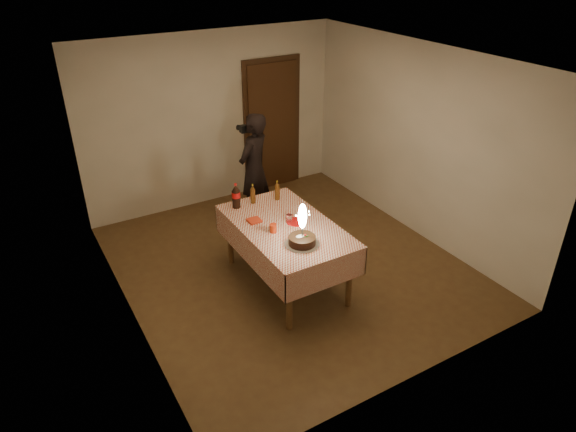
{
  "coord_description": "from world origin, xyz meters",
  "views": [
    {
      "loc": [
        -2.8,
        -4.74,
        3.73
      ],
      "look_at": [
        -0.22,
        -0.35,
        0.95
      ],
      "focal_mm": 32.0,
      "sensor_mm": 36.0,
      "label": 1
    }
  ],
  "objects_px": {
    "red_cup": "(273,228)",
    "amber_bottle_right": "(277,191)",
    "cola_bottle": "(236,196)",
    "amber_bottle_left": "(253,194)",
    "photographer": "(254,169)",
    "birthday_cake": "(302,235)",
    "red_plate": "(296,222)",
    "dining_table": "(286,233)",
    "clear_cup": "(289,218)"
  },
  "relations": [
    {
      "from": "birthday_cake",
      "to": "photographer",
      "type": "xyz_separation_m",
      "value": [
        0.47,
        2.06,
        -0.1
      ]
    },
    {
      "from": "amber_bottle_left",
      "to": "clear_cup",
      "type": "bearing_deg",
      "value": -77.3
    },
    {
      "from": "birthday_cake",
      "to": "clear_cup",
      "type": "height_order",
      "value": "birthday_cake"
    },
    {
      "from": "birthday_cake",
      "to": "amber_bottle_left",
      "type": "distance_m",
      "value": 1.14
    },
    {
      "from": "amber_bottle_left",
      "to": "amber_bottle_right",
      "type": "height_order",
      "value": "same"
    },
    {
      "from": "red_plate",
      "to": "amber_bottle_right",
      "type": "height_order",
      "value": "amber_bottle_right"
    },
    {
      "from": "clear_cup",
      "to": "amber_bottle_right",
      "type": "relative_size",
      "value": 0.35
    },
    {
      "from": "red_plate",
      "to": "amber_bottle_left",
      "type": "height_order",
      "value": "amber_bottle_left"
    },
    {
      "from": "clear_cup",
      "to": "cola_bottle",
      "type": "height_order",
      "value": "cola_bottle"
    },
    {
      "from": "red_cup",
      "to": "clear_cup",
      "type": "xyz_separation_m",
      "value": [
        0.28,
        0.12,
        -0.01
      ]
    },
    {
      "from": "cola_bottle",
      "to": "clear_cup",
      "type": "bearing_deg",
      "value": -59.7
    },
    {
      "from": "cola_bottle",
      "to": "amber_bottle_right",
      "type": "relative_size",
      "value": 1.25
    },
    {
      "from": "dining_table",
      "to": "photographer",
      "type": "xyz_separation_m",
      "value": [
        0.41,
        1.61,
        0.12
      ]
    },
    {
      "from": "clear_cup",
      "to": "photographer",
      "type": "height_order",
      "value": "photographer"
    },
    {
      "from": "photographer",
      "to": "amber_bottle_left",
      "type": "bearing_deg",
      "value": -117.75
    },
    {
      "from": "photographer",
      "to": "amber_bottle_right",
      "type": "bearing_deg",
      "value": -100.06
    },
    {
      "from": "red_cup",
      "to": "amber_bottle_right",
      "type": "distance_m",
      "value": 0.82
    },
    {
      "from": "amber_bottle_left",
      "to": "photographer",
      "type": "bearing_deg",
      "value": 62.25
    },
    {
      "from": "red_cup",
      "to": "amber_bottle_left",
      "type": "height_order",
      "value": "amber_bottle_left"
    },
    {
      "from": "clear_cup",
      "to": "red_plate",
      "type": "bearing_deg",
      "value": -41.99
    },
    {
      "from": "red_plate",
      "to": "amber_bottle_left",
      "type": "bearing_deg",
      "value": 106.26
    },
    {
      "from": "dining_table",
      "to": "clear_cup",
      "type": "xyz_separation_m",
      "value": [
        0.07,
        0.05,
        0.15
      ]
    },
    {
      "from": "birthday_cake",
      "to": "red_plate",
      "type": "bearing_deg",
      "value": 66.75
    },
    {
      "from": "cola_bottle",
      "to": "photographer",
      "type": "distance_m",
      "value": 1.17
    },
    {
      "from": "amber_bottle_left",
      "to": "red_cup",
      "type": "bearing_deg",
      "value": -99.95
    },
    {
      "from": "dining_table",
      "to": "amber_bottle_right",
      "type": "xyz_separation_m",
      "value": [
        0.24,
        0.62,
        0.23
      ]
    },
    {
      "from": "amber_bottle_left",
      "to": "amber_bottle_right",
      "type": "relative_size",
      "value": 1.0
    },
    {
      "from": "red_cup",
      "to": "amber_bottle_left",
      "type": "xyz_separation_m",
      "value": [
        0.13,
        0.76,
        0.07
      ]
    },
    {
      "from": "clear_cup",
      "to": "red_cup",
      "type": "bearing_deg",
      "value": -157.25
    },
    {
      "from": "birthday_cake",
      "to": "red_cup",
      "type": "distance_m",
      "value": 0.41
    },
    {
      "from": "clear_cup",
      "to": "amber_bottle_right",
      "type": "height_order",
      "value": "amber_bottle_right"
    },
    {
      "from": "red_plate",
      "to": "amber_bottle_left",
      "type": "distance_m",
      "value": 0.73
    },
    {
      "from": "red_plate",
      "to": "clear_cup",
      "type": "distance_m",
      "value": 0.09
    },
    {
      "from": "photographer",
      "to": "red_plate",
      "type": "bearing_deg",
      "value": -99.87
    },
    {
      "from": "red_plate",
      "to": "red_cup",
      "type": "distance_m",
      "value": 0.34
    },
    {
      "from": "clear_cup",
      "to": "amber_bottle_left",
      "type": "xyz_separation_m",
      "value": [
        -0.14,
        0.64,
        0.07
      ]
    },
    {
      "from": "birthday_cake",
      "to": "red_plate",
      "type": "height_order",
      "value": "birthday_cake"
    },
    {
      "from": "amber_bottle_left",
      "to": "red_plate",
      "type": "bearing_deg",
      "value": -73.74
    },
    {
      "from": "red_plate",
      "to": "dining_table",
      "type": "bearing_deg",
      "value": 178.62
    },
    {
      "from": "red_plate",
      "to": "photographer",
      "type": "relative_size",
      "value": 0.13
    },
    {
      "from": "amber_bottle_left",
      "to": "dining_table",
      "type": "bearing_deg",
      "value": -84.2
    },
    {
      "from": "amber_bottle_right",
      "to": "photographer",
      "type": "distance_m",
      "value": 1.01
    },
    {
      "from": "birthday_cake",
      "to": "amber_bottle_left",
      "type": "height_order",
      "value": "birthday_cake"
    },
    {
      "from": "amber_bottle_right",
      "to": "cola_bottle",
      "type": "bearing_deg",
      "value": 173.13
    },
    {
      "from": "clear_cup",
      "to": "cola_bottle",
      "type": "bearing_deg",
      "value": 120.3
    },
    {
      "from": "amber_bottle_right",
      "to": "photographer",
      "type": "relative_size",
      "value": 0.16
    },
    {
      "from": "dining_table",
      "to": "photographer",
      "type": "bearing_deg",
      "value": 75.61
    },
    {
      "from": "birthday_cake",
      "to": "photographer",
      "type": "relative_size",
      "value": 0.3
    },
    {
      "from": "cola_bottle",
      "to": "red_cup",
      "type": "bearing_deg",
      "value": -82.81
    },
    {
      "from": "red_plate",
      "to": "cola_bottle",
      "type": "xyz_separation_m",
      "value": [
        -0.43,
        0.69,
        0.15
      ]
    }
  ]
}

